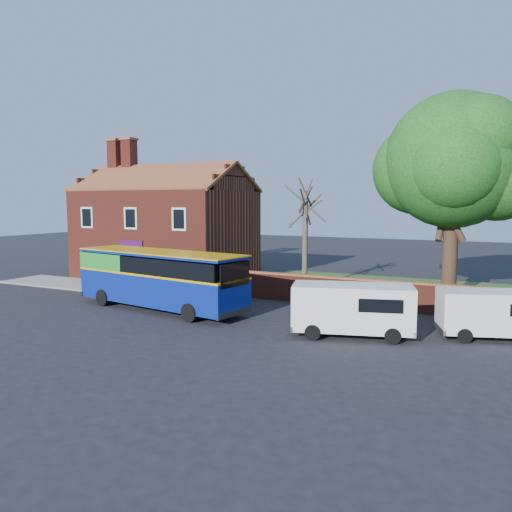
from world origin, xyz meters
The scene contains 11 objects.
ground centered at (0.00, 0.00, 0.00)m, with size 120.00×120.00×0.00m, color black.
pavement centered at (-7.00, 5.75, 0.06)m, with size 18.00×3.50×0.12m, color gray.
kerb centered at (-7.00, 4.00, 0.07)m, with size 18.00×0.15×0.14m, color slate.
grass_strip centered at (13.00, 13.00, 0.02)m, with size 26.00×12.00×0.04m, color #426B28.
shop_building centered at (-7.02, 11.50, 3.41)m, with size 12.30×8.13×10.50m.
boundary_wall centered at (13.00, 7.00, 0.81)m, with size 22.00×0.38×1.60m.
bus centered at (-0.66, 1.90, 1.77)m, with size 10.51×4.23×3.12m.
van_near centered at (10.29, 1.13, 1.23)m, with size 5.38×3.31×2.21m.
van_far centered at (15.79, 3.41, 1.12)m, with size 4.92×3.19×2.01m.
large_tree centered at (13.25, 11.82, 7.81)m, with size 9.78×7.74×11.93m.
bare_tree centered at (4.37, 11.04, 3.52)m, with size 2.57×3.06×6.86m.
Camera 1 is at (15.83, -19.32, 5.67)m, focal length 35.00 mm.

